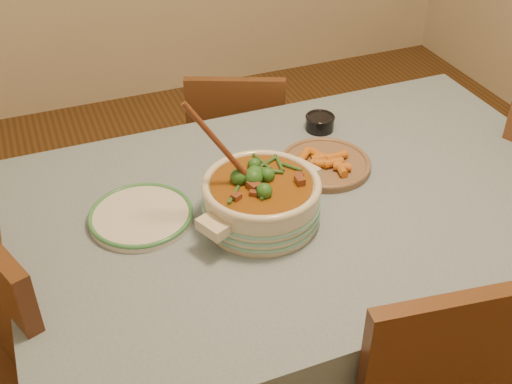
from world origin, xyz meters
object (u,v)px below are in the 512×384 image
at_px(white_plate, 141,216).
at_px(condiment_bowl, 320,122).
at_px(dining_table, 308,223).
at_px(stew_casserole, 261,197).
at_px(fried_plate, 325,163).
at_px(chair_far, 237,146).

xyz_separation_m(white_plate, condiment_bowl, (0.67, 0.25, 0.02)).
bearing_deg(dining_table, stew_casserole, -166.72).
relative_size(dining_table, condiment_bowl, 14.81).
bearing_deg(white_plate, fried_plate, 4.05).
height_order(stew_casserole, condiment_bowl, stew_casserole).
xyz_separation_m(condiment_bowl, chair_far, (-0.13, 0.45, -0.33)).
bearing_deg(white_plate, condiment_bowl, 20.74).
bearing_deg(condiment_bowl, dining_table, -120.28).
relative_size(white_plate, fried_plate, 0.91).
bearing_deg(stew_casserole, dining_table, 13.28).
bearing_deg(chair_far, stew_casserole, 97.17).
bearing_deg(chair_far, white_plate, 75.49).
xyz_separation_m(dining_table, stew_casserole, (-0.17, -0.04, 0.17)).
xyz_separation_m(white_plate, chair_far, (0.54, 0.71, -0.31)).
bearing_deg(white_plate, stew_casserole, -22.22).
bearing_deg(chair_far, fried_plate, 116.82).
bearing_deg(fried_plate, stew_casserole, -149.23).
bearing_deg(condiment_bowl, white_plate, -159.26).
height_order(dining_table, stew_casserole, stew_casserole).
bearing_deg(white_plate, chair_far, 52.68).
distance_m(dining_table, stew_casserole, 0.24).
bearing_deg(white_plate, dining_table, -10.23).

